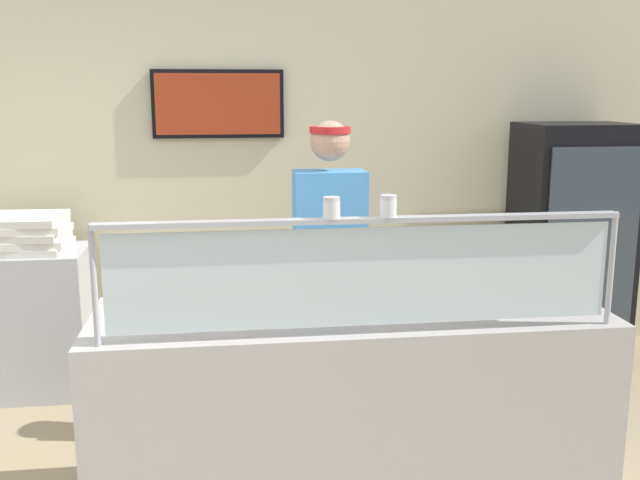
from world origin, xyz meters
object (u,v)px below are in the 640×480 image
at_px(drink_fridge, 570,245).
at_px(pizza_server, 381,297).
at_px(pizza_box_stack, 26,233).
at_px(worker_figure, 331,263).
at_px(pizza_tray, 369,301).
at_px(parmesan_shaker, 332,209).
at_px(pepper_flake_shaker, 388,207).

bearing_deg(drink_fridge, pizza_server, -137.45).
relative_size(drink_fridge, pizza_box_stack, 3.36).
height_order(drink_fridge, pizza_box_stack, drink_fridge).
xyz_separation_m(drink_fridge, pizza_box_stack, (-3.62, -0.04, 0.19)).
bearing_deg(worker_figure, pizza_tray, -81.26).
bearing_deg(pizza_box_stack, drink_fridge, 0.69).
bearing_deg(pizza_box_stack, parmesan_shaker, -49.03).
distance_m(pizza_tray, drink_fridge, 2.32).
bearing_deg(parmesan_shaker, pepper_flake_shaker, -0.00).
bearing_deg(pizza_server, worker_figure, 113.39).
height_order(parmesan_shaker, worker_figure, worker_figure).
relative_size(pizza_server, pepper_flake_shaker, 3.21).
bearing_deg(pepper_flake_shaker, pizza_tray, 88.02).
relative_size(worker_figure, drink_fridge, 1.04).
relative_size(pizza_server, drink_fridge, 0.17).
bearing_deg(pepper_flake_shaker, drink_fridge, 47.87).
height_order(pizza_tray, parmesan_shaker, parmesan_shaker).
bearing_deg(pizza_box_stack, worker_figure, -26.34).
distance_m(drink_fridge, pizza_box_stack, 3.63).
bearing_deg(pizza_tray, drink_fridge, 41.37).
distance_m(pizza_server, parmesan_shaker, 0.68).
distance_m(pizza_server, pepper_flake_shaker, 0.62).
relative_size(worker_figure, pizza_box_stack, 3.49).
height_order(pizza_server, pizza_box_stack, pizza_box_stack).
distance_m(pizza_tray, worker_figure, 0.61).
relative_size(parmesan_shaker, drink_fridge, 0.05).
distance_m(pizza_tray, parmesan_shaker, 0.69).
bearing_deg(parmesan_shaker, pizza_box_stack, 130.97).
bearing_deg(drink_fridge, pizza_tray, -138.63).
bearing_deg(pizza_tray, pizza_server, -22.17).
height_order(pizza_tray, drink_fridge, drink_fridge).
height_order(pizza_server, parmesan_shaker, parmesan_shaker).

